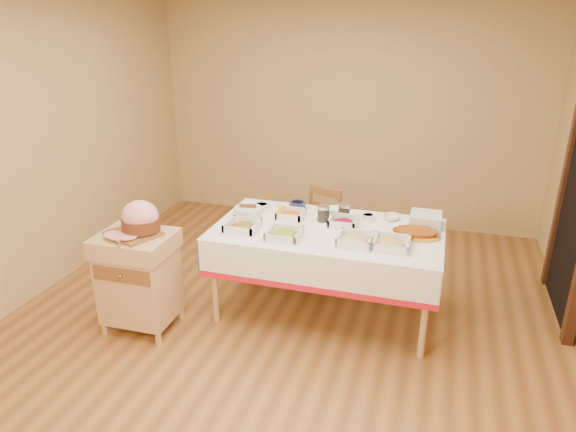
# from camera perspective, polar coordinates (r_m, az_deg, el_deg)

# --- Properties ---
(room_shell) EXTENTS (5.00, 5.00, 5.00)m
(room_shell) POSITION_cam_1_polar(r_m,az_deg,el_deg) (3.76, -0.85, 5.04)
(room_shell) COLOR #945D2D
(room_shell) RESTS_ON ground
(dining_table) EXTENTS (1.82, 1.02, 0.76)m
(dining_table) POSITION_cam_1_polar(r_m,az_deg,el_deg) (4.20, 4.36, -3.45)
(dining_table) COLOR tan
(dining_table) RESTS_ON ground
(butcher_cart) EXTENTS (0.58, 0.49, 0.80)m
(butcher_cart) POSITION_cam_1_polar(r_m,az_deg,el_deg) (4.21, -16.27, -6.38)
(butcher_cart) COLOR tan
(butcher_cart) RESTS_ON ground
(dining_chair) EXTENTS (0.47, 0.46, 0.84)m
(dining_chair) POSITION_cam_1_polar(r_m,az_deg,el_deg) (4.91, 3.33, -1.77)
(dining_chair) COLOR brown
(dining_chair) RESTS_ON ground
(ham_on_board) EXTENTS (0.40, 0.38, 0.27)m
(ham_on_board) POSITION_cam_1_polar(r_m,az_deg,el_deg) (4.03, -16.19, -0.46)
(ham_on_board) COLOR brown
(ham_on_board) RESTS_ON butcher_cart
(serving_dish_a) EXTENTS (0.25, 0.25, 0.11)m
(serving_dish_a) POSITION_cam_1_polar(r_m,az_deg,el_deg) (4.09, -5.09, -1.18)
(serving_dish_a) COLOR silver
(serving_dish_a) RESTS_ON dining_table
(serving_dish_b) EXTENTS (0.25, 0.25, 0.10)m
(serving_dish_b) POSITION_cam_1_polar(r_m,az_deg,el_deg) (3.94, -0.43, -2.04)
(serving_dish_b) COLOR silver
(serving_dish_b) RESTS_ON dining_table
(serving_dish_c) EXTENTS (0.26, 0.26, 0.10)m
(serving_dish_c) POSITION_cam_1_polar(r_m,az_deg,el_deg) (3.88, 7.45, -2.61)
(serving_dish_c) COLOR silver
(serving_dish_c) RESTS_ON dining_table
(serving_dish_d) EXTENTS (0.26, 0.26, 0.10)m
(serving_dish_d) POSITION_cam_1_polar(r_m,az_deg,el_deg) (3.86, 11.44, -3.00)
(serving_dish_d) COLOR silver
(serving_dish_d) RESTS_ON dining_table
(serving_dish_e) EXTENTS (0.23, 0.21, 0.10)m
(serving_dish_e) POSITION_cam_1_polar(r_m,az_deg,el_deg) (4.33, 0.32, 0.12)
(serving_dish_e) COLOR silver
(serving_dish_e) RESTS_ON dining_table
(serving_dish_f) EXTENTS (0.23, 0.22, 0.11)m
(serving_dish_f) POSITION_cam_1_polar(r_m,az_deg,el_deg) (4.19, 6.16, -0.69)
(serving_dish_f) COLOR silver
(serving_dish_f) RESTS_ON dining_table
(small_bowl_left) EXTENTS (0.12, 0.12, 0.06)m
(small_bowl_left) POSITION_cam_1_polar(r_m,az_deg,el_deg) (4.53, -2.93, 1.05)
(small_bowl_left) COLOR silver
(small_bowl_left) RESTS_ON dining_table
(small_bowl_mid) EXTENTS (0.14, 0.14, 0.06)m
(small_bowl_mid) POSITION_cam_1_polar(r_m,az_deg,el_deg) (4.56, 1.04, 1.27)
(small_bowl_mid) COLOR navy
(small_bowl_mid) RESTS_ON dining_table
(small_bowl_right) EXTENTS (0.10, 0.10, 0.05)m
(small_bowl_right) POSITION_cam_1_polar(r_m,az_deg,el_deg) (4.34, 8.90, -0.11)
(small_bowl_right) COLOR silver
(small_bowl_right) RESTS_ON dining_table
(bowl_white_imported) EXTENTS (0.20, 0.20, 0.04)m
(bowl_white_imported) POSITION_cam_1_polar(r_m,az_deg,el_deg) (4.49, 5.32, 0.65)
(bowl_white_imported) COLOR silver
(bowl_white_imported) RESTS_ON dining_table
(bowl_small_imported) EXTENTS (0.18, 0.18, 0.04)m
(bowl_small_imported) POSITION_cam_1_polar(r_m,az_deg,el_deg) (4.39, 11.43, -0.13)
(bowl_small_imported) COLOR silver
(bowl_small_imported) RESTS_ON dining_table
(preserve_jar_left) EXTENTS (0.11, 0.11, 0.14)m
(preserve_jar_left) POSITION_cam_1_polar(r_m,az_deg,el_deg) (4.27, 3.94, 0.21)
(preserve_jar_left) COLOR silver
(preserve_jar_left) RESTS_ON dining_table
(preserve_jar_right) EXTENTS (0.10, 0.10, 0.13)m
(preserve_jar_right) POSITION_cam_1_polar(r_m,az_deg,el_deg) (4.34, 6.23, 0.44)
(preserve_jar_right) COLOR silver
(preserve_jar_right) RESTS_ON dining_table
(mustard_bottle) EXTENTS (0.05, 0.05, 0.16)m
(mustard_bottle) POSITION_cam_1_polar(r_m,az_deg,el_deg) (4.27, -0.88, 0.37)
(mustard_bottle) COLOR yellow
(mustard_bottle) RESTS_ON dining_table
(bread_basket) EXTENTS (0.24, 0.24, 0.10)m
(bread_basket) POSITION_cam_1_polar(r_m,az_deg,el_deg) (4.37, -4.48, 0.43)
(bread_basket) COLOR silver
(bread_basket) RESTS_ON dining_table
(plate_stack) EXTENTS (0.25, 0.25, 0.11)m
(plate_stack) POSITION_cam_1_polar(r_m,az_deg,el_deg) (4.31, 15.04, -0.40)
(plate_stack) COLOR silver
(plate_stack) RESTS_ON dining_table
(brass_platter) EXTENTS (0.37, 0.26, 0.05)m
(brass_platter) POSITION_cam_1_polar(r_m,az_deg,el_deg) (4.11, 14.05, -1.85)
(brass_platter) COLOR #B68833
(brass_platter) RESTS_ON dining_table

